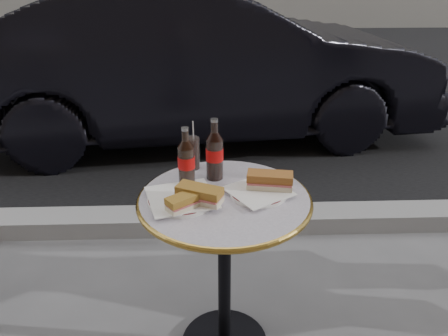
{
  "coord_description": "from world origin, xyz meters",
  "views": [
    {
      "loc": [
        -0.05,
        -1.34,
        1.5
      ],
      "look_at": [
        0.0,
        0.05,
        0.82
      ],
      "focal_mm": 35.0,
      "sensor_mm": 36.0,
      "label": 1
    }
  ],
  "objects_px": {
    "plate_left": "(182,199)",
    "plate_right": "(258,193)",
    "cola_bottle_left": "(186,157)",
    "parked_car": "(199,63)",
    "cola_glass": "(192,153)",
    "cola_bottle_right": "(215,149)",
    "bistro_table": "(224,278)"
  },
  "relations": [
    {
      "from": "cola_bottle_right",
      "to": "cola_glass",
      "type": "relative_size",
      "value": 1.83
    },
    {
      "from": "bistro_table",
      "to": "cola_glass",
      "type": "bearing_deg",
      "value": 117.12
    },
    {
      "from": "bistro_table",
      "to": "cola_bottle_left",
      "type": "xyz_separation_m",
      "value": [
        -0.14,
        0.09,
        0.48
      ]
    },
    {
      "from": "plate_left",
      "to": "cola_glass",
      "type": "distance_m",
      "value": 0.27
    },
    {
      "from": "plate_right",
      "to": "plate_left",
      "type": "bearing_deg",
      "value": -171.86
    },
    {
      "from": "cola_bottle_left",
      "to": "parked_car",
      "type": "height_order",
      "value": "parked_car"
    },
    {
      "from": "plate_right",
      "to": "parked_car",
      "type": "bearing_deg",
      "value": 95.83
    },
    {
      "from": "plate_right",
      "to": "cola_bottle_right",
      "type": "relative_size",
      "value": 0.86
    },
    {
      "from": "bistro_table",
      "to": "plate_left",
      "type": "relative_size",
      "value": 3.11
    },
    {
      "from": "plate_left",
      "to": "plate_right",
      "type": "xyz_separation_m",
      "value": [
        0.27,
        0.04,
        -0.0
      ]
    },
    {
      "from": "plate_left",
      "to": "parked_car",
      "type": "bearing_deg",
      "value": 89.54
    },
    {
      "from": "cola_glass",
      "to": "plate_left",
      "type": "bearing_deg",
      "value": -96.27
    },
    {
      "from": "plate_left",
      "to": "parked_car",
      "type": "height_order",
      "value": "parked_car"
    },
    {
      "from": "cola_bottle_right",
      "to": "parked_car",
      "type": "relative_size",
      "value": 0.06
    },
    {
      "from": "plate_left",
      "to": "cola_bottle_right",
      "type": "xyz_separation_m",
      "value": [
        0.12,
        0.17,
        0.11
      ]
    },
    {
      "from": "cola_bottle_right",
      "to": "plate_right",
      "type": "bearing_deg",
      "value": -41.19
    },
    {
      "from": "cola_bottle_left",
      "to": "cola_bottle_right",
      "type": "relative_size",
      "value": 0.95
    },
    {
      "from": "bistro_table",
      "to": "cola_glass",
      "type": "distance_m",
      "value": 0.51
    },
    {
      "from": "plate_left",
      "to": "cola_bottle_right",
      "type": "height_order",
      "value": "cola_bottle_right"
    },
    {
      "from": "cola_bottle_right",
      "to": "parked_car",
      "type": "bearing_deg",
      "value": 92.42
    },
    {
      "from": "cola_bottle_left",
      "to": "plate_left",
      "type": "bearing_deg",
      "value": -97.15
    },
    {
      "from": "plate_right",
      "to": "parked_car",
      "type": "xyz_separation_m",
      "value": [
        -0.25,
        2.46,
        -0.08
      ]
    },
    {
      "from": "plate_left",
      "to": "cola_bottle_left",
      "type": "height_order",
      "value": "cola_bottle_left"
    },
    {
      "from": "plate_left",
      "to": "cola_bottle_left",
      "type": "xyz_separation_m",
      "value": [
        0.01,
        0.12,
        0.11
      ]
    },
    {
      "from": "bistro_table",
      "to": "plate_right",
      "type": "height_order",
      "value": "plate_right"
    },
    {
      "from": "cola_bottle_left",
      "to": "cola_glass",
      "type": "bearing_deg",
      "value": 84.45
    },
    {
      "from": "cola_glass",
      "to": "cola_bottle_left",
      "type": "bearing_deg",
      "value": -95.55
    },
    {
      "from": "plate_left",
      "to": "parked_car",
      "type": "relative_size",
      "value": 0.06
    },
    {
      "from": "plate_left",
      "to": "plate_right",
      "type": "relative_size",
      "value": 1.15
    },
    {
      "from": "plate_left",
      "to": "cola_bottle_left",
      "type": "relative_size",
      "value": 1.04
    },
    {
      "from": "plate_left",
      "to": "plate_right",
      "type": "bearing_deg",
      "value": 8.14
    },
    {
      "from": "plate_left",
      "to": "cola_glass",
      "type": "height_order",
      "value": "cola_glass"
    }
  ]
}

